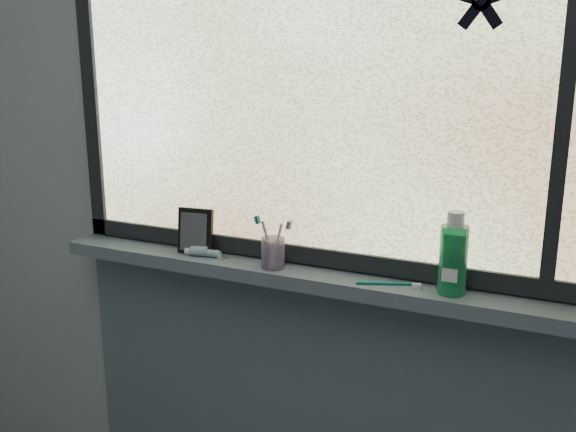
# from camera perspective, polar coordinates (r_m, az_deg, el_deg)

# --- Properties ---
(wall_back) EXTENTS (3.00, 0.01, 2.50)m
(wall_back) POSITION_cam_1_polar(r_m,az_deg,el_deg) (1.78, 3.10, 2.81)
(wall_back) COLOR #9EA3A8
(wall_back) RESTS_ON ground
(windowsill) EXTENTS (1.62, 0.14, 0.04)m
(windowsill) POSITION_cam_1_polar(r_m,az_deg,el_deg) (1.78, 2.08, -5.52)
(windowsill) COLOR #50606A
(windowsill) RESTS_ON wall_back
(sill_apron) EXTENTS (1.62, 0.02, 0.98)m
(sill_apron) POSITION_cam_1_polar(r_m,az_deg,el_deg) (2.06, 2.61, -18.47)
(sill_apron) COLOR #50606A
(sill_apron) RESTS_ON floor
(window_pane) EXTENTS (1.50, 0.01, 1.00)m
(window_pane) POSITION_cam_1_polar(r_m,az_deg,el_deg) (1.73, 2.93, 11.81)
(window_pane) COLOR silver
(window_pane) RESTS_ON wall_back
(frame_bottom) EXTENTS (1.60, 0.03, 0.05)m
(frame_bottom) POSITION_cam_1_polar(r_m,az_deg,el_deg) (1.81, 2.69, -3.56)
(frame_bottom) COLOR black
(frame_bottom) RESTS_ON windowsill
(frame_left) EXTENTS (0.05, 0.03, 1.10)m
(frame_left) POSITION_cam_1_polar(r_m,az_deg,el_deg) (2.14, -17.13, 11.69)
(frame_left) COLOR black
(frame_left) RESTS_ON wall_back
(frame_mullion) EXTENTS (0.03, 0.03, 1.00)m
(frame_mullion) POSITION_cam_1_polar(r_m,az_deg,el_deg) (1.60, 23.58, 10.46)
(frame_mullion) COLOR black
(frame_mullion) RESTS_ON wall_back
(starfish_sticker) EXTENTS (0.15, 0.02, 0.15)m
(starfish_sticker) POSITION_cam_1_polar(r_m,az_deg,el_deg) (1.61, 16.82, 17.82)
(starfish_sticker) COLOR black
(starfish_sticker) RESTS_ON window_pane
(vanity_mirror) EXTENTS (0.11, 0.07, 0.14)m
(vanity_mirror) POSITION_cam_1_polar(r_m,az_deg,el_deg) (1.94, -8.23, -1.33)
(vanity_mirror) COLOR black
(vanity_mirror) RESTS_ON windowsill
(toothpaste_tube) EXTENTS (0.17, 0.06, 0.03)m
(toothpaste_tube) POSITION_cam_1_polar(r_m,az_deg,el_deg) (1.91, -7.47, -3.18)
(toothpaste_tube) COLOR silver
(toothpaste_tube) RESTS_ON windowsill
(toothbrush_cup) EXTENTS (0.07, 0.07, 0.09)m
(toothbrush_cup) POSITION_cam_1_polar(r_m,az_deg,el_deg) (1.79, -1.35, -3.30)
(toothbrush_cup) COLOR #AE94C3
(toothbrush_cup) RESTS_ON windowsill
(toothbrush_lying) EXTENTS (0.17, 0.08, 0.01)m
(toothbrush_lying) POSITION_cam_1_polar(r_m,az_deg,el_deg) (1.69, 8.57, -5.87)
(toothbrush_lying) COLOR #0B6A68
(toothbrush_lying) RESTS_ON windowsill
(mouthwash_bottle) EXTENTS (0.09, 0.09, 0.17)m
(mouthwash_bottle) POSITION_cam_1_polar(r_m,az_deg,el_deg) (1.64, 14.50, -3.20)
(mouthwash_bottle) COLOR #1FA357
(mouthwash_bottle) RESTS_ON windowsill
(cream_tube) EXTENTS (0.05, 0.05, 0.11)m
(cream_tube) POSITION_cam_1_polar(r_m,az_deg,el_deg) (1.64, 14.57, -4.01)
(cream_tube) COLOR silver
(cream_tube) RESTS_ON windowsill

